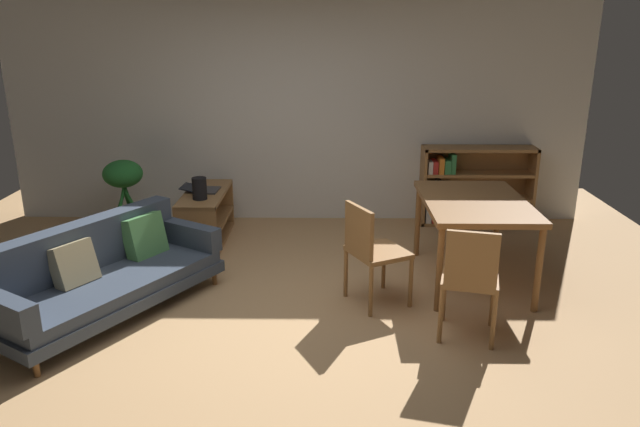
% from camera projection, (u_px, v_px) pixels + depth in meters
% --- Properties ---
extents(ground_plane, '(8.16, 8.16, 0.00)m').
position_uv_depth(ground_plane, '(282.00, 319.00, 4.86)').
color(ground_plane, tan).
extents(back_wall_panel, '(6.80, 0.10, 2.70)m').
position_uv_depth(back_wall_panel, '(297.00, 107.00, 7.02)').
color(back_wall_panel, silver).
rests_on(back_wall_panel, ground_plane).
extents(fabric_couch, '(1.68, 2.06, 0.73)m').
position_uv_depth(fabric_couch, '(102.00, 273.00, 4.91)').
color(fabric_couch, brown).
rests_on(fabric_couch, ground_plane).
extents(media_console, '(0.43, 1.13, 0.55)m').
position_uv_depth(media_console, '(206.00, 217.00, 6.56)').
color(media_console, olive).
rests_on(media_console, ground_plane).
extents(open_laptop, '(0.41, 0.31, 0.06)m').
position_uv_depth(open_laptop, '(202.00, 189.00, 6.52)').
color(open_laptop, '#333338').
rests_on(open_laptop, media_console).
extents(desk_speaker, '(0.15, 0.15, 0.23)m').
position_uv_depth(desk_speaker, '(199.00, 188.00, 6.18)').
color(desk_speaker, black).
rests_on(desk_speaker, media_console).
extents(potted_floor_plant, '(0.43, 0.44, 0.86)m').
position_uv_depth(potted_floor_plant, '(124.00, 187.00, 6.64)').
color(potted_floor_plant, '#333338').
rests_on(potted_floor_plant, ground_plane).
extents(dining_table, '(0.91, 1.35, 0.79)m').
position_uv_depth(dining_table, '(474.00, 208.00, 5.38)').
color(dining_table, brown).
rests_on(dining_table, ground_plane).
extents(dining_chair_near, '(0.59, 0.60, 0.88)m').
position_uv_depth(dining_chair_near, '(371.00, 248.00, 4.99)').
color(dining_chair_near, olive).
rests_on(dining_chair_near, ground_plane).
extents(dining_chair_far, '(0.50, 0.50, 0.90)m').
position_uv_depth(dining_chair_far, '(470.00, 276.00, 4.41)').
color(dining_chair_far, olive).
rests_on(dining_chair_far, ground_plane).
extents(bookshelf, '(1.31, 0.32, 0.93)m').
position_uv_depth(bookshelf, '(468.00, 185.00, 7.09)').
color(bookshelf, olive).
rests_on(bookshelf, ground_plane).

